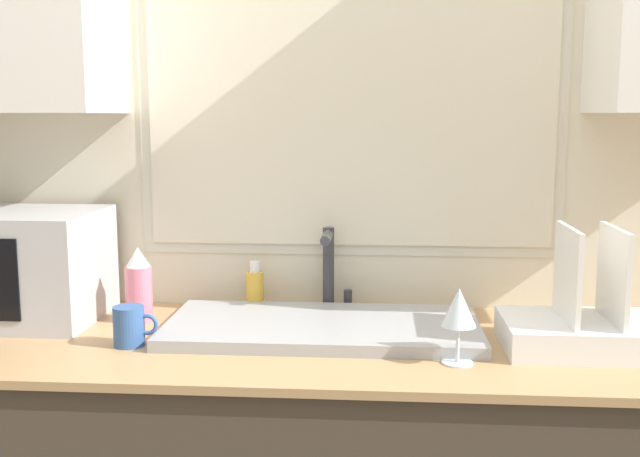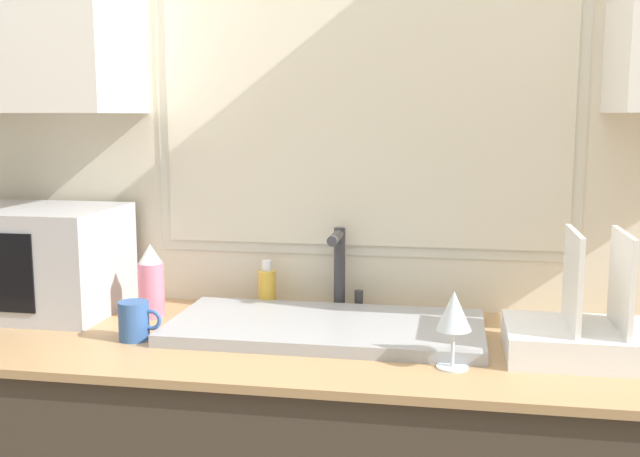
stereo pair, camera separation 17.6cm
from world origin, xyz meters
name	(u,v)px [view 1 (the left image)]	position (x,y,z in m)	size (l,w,h in m)	color
wall_back	(349,131)	(0.00, 0.64, 1.42)	(6.00, 0.38, 2.60)	beige
sink_basin	(323,327)	(-0.05, 0.38, 0.93)	(0.78, 0.39, 0.03)	#9EA0A5
faucet	(330,264)	(-0.05, 0.58, 1.05)	(0.08, 0.15, 0.24)	#333338
microwave	(3,266)	(-0.92, 0.45, 1.06)	(0.51, 0.35, 0.29)	#B2B2B7
dish_rack	(588,326)	(0.57, 0.29, 0.97)	(0.39, 0.26, 0.29)	white
spray_bottle	(139,286)	(-0.55, 0.45, 1.01)	(0.07, 0.07, 0.20)	#D8728C
soap_bottle	(255,289)	(-0.26, 0.59, 0.98)	(0.05, 0.05, 0.14)	gold
mug_near_sink	(130,326)	(-0.50, 0.24, 0.96)	(0.11, 0.07, 0.10)	#335999
wine_glass	(459,309)	(0.26, 0.17, 1.04)	(0.08, 0.08, 0.17)	silver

